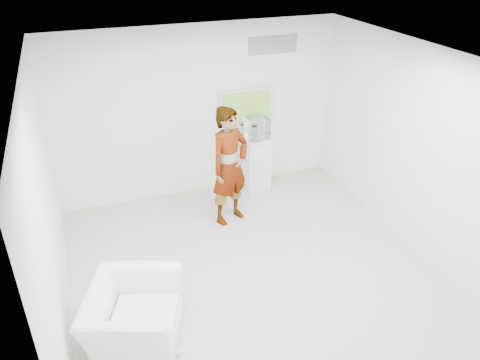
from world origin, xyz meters
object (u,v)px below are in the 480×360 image
Objects in this scene: person at (230,166)px; floor_uplight at (257,176)px; tv at (246,105)px; armchair at (134,317)px; pedestal at (256,163)px.

person reaches higher than floor_uplight.
person is (-0.71, -1.12, -0.57)m from tv.
armchair is 4.04m from pedestal.
floor_uplight is (0.19, -0.12, -1.40)m from tv.
tv is 4.32m from armchair.
person is at bearing -20.76° from armchair.
pedestal is at bearing 23.44° from person.
pedestal is 3.37× the size of floor_uplight.
tv is at bearing 114.18° from pedestal.
person reaches higher than armchair.
person reaches higher than pedestal.
floor_uplight is (0.08, 0.12, -0.35)m from pedestal.
pedestal is at bearing -121.37° from floor_uplight.
tv is 1.08m from pedestal.
tv is 0.87× the size of armchair.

